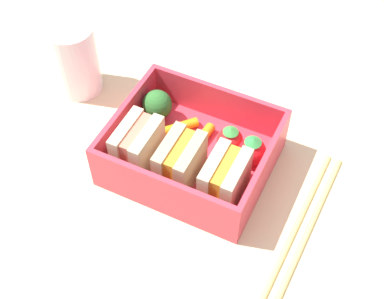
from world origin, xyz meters
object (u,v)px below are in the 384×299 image
at_px(carrot_stick_far_left, 178,127).
at_px(drinking_glass, 75,59).
at_px(sandwich_center, 138,145).
at_px(chopstick_pair, 303,227).
at_px(broccoli_floret, 157,105).
at_px(carrot_stick_left, 200,139).
at_px(strawberry_far_left, 252,151).
at_px(strawberry_left, 230,140).
at_px(sandwich_center_left, 180,162).
at_px(sandwich_left, 225,179).

relative_size(carrot_stick_far_left, drinking_glass, 0.52).
xyz_separation_m(sandwich_center, chopstick_pair, (-0.19, -0.00, -0.04)).
height_order(sandwich_center, broccoli_floret, sandwich_center).
bearing_deg(carrot_stick_left, strawberry_far_left, -179.42).
bearing_deg(drinking_glass, sandwich_center, 149.01).
distance_m(sandwich_center, strawberry_left, 0.10).
distance_m(sandwich_center_left, sandwich_center, 0.05).
distance_m(sandwich_left, broccoli_floret, 0.13).
height_order(sandwich_center, strawberry_far_left, sandwich_center).
xyz_separation_m(sandwich_left, sandwich_center, (0.10, 0.00, 0.00)).
bearing_deg(sandwich_center_left, strawberry_far_left, -138.10).
distance_m(sandwich_center_left, drinking_glass, 0.20).
xyz_separation_m(sandwich_center_left, carrot_stick_left, (0.00, -0.05, -0.02)).
relative_size(strawberry_far_left, carrot_stick_left, 0.84).
height_order(strawberry_left, chopstick_pair, strawberry_left).
bearing_deg(sandwich_left, sandwich_center_left, 0.00).
distance_m(sandwich_left, sandwich_center_left, 0.05).
xyz_separation_m(sandwich_center, drinking_glass, (0.13, -0.08, 0.01)).
distance_m(strawberry_far_left, carrot_stick_left, 0.06).
xyz_separation_m(strawberry_left, drinking_glass, (0.22, -0.02, 0.02)).
bearing_deg(sandwich_center, carrot_stick_far_left, -108.25).
distance_m(strawberry_far_left, carrot_stick_far_left, 0.09).
distance_m(sandwich_center, carrot_stick_left, 0.08).
bearing_deg(drinking_glass, sandwich_center_left, 156.60).
relative_size(chopstick_pair, drinking_glass, 2.20).
bearing_deg(sandwich_left, chopstick_pair, -177.78).
height_order(carrot_stick_far_left, drinking_glass, drinking_glass).
distance_m(carrot_stick_left, broccoli_floret, 0.06).
relative_size(sandwich_left, strawberry_far_left, 1.53).
height_order(carrot_stick_far_left, chopstick_pair, carrot_stick_far_left).
bearing_deg(drinking_glass, strawberry_far_left, 174.13).
height_order(strawberry_left, carrot_stick_left, strawberry_left).
bearing_deg(carrot_stick_left, drinking_glass, -8.05).
bearing_deg(chopstick_pair, strawberry_left, -27.27).
xyz_separation_m(strawberry_far_left, chopstick_pair, (-0.08, 0.05, -0.03)).
xyz_separation_m(broccoli_floret, drinking_glass, (0.12, -0.02, 0.01)).
relative_size(sandwich_left, drinking_glass, 0.62).
bearing_deg(broccoli_floret, drinking_glass, -7.20).
bearing_deg(carrot_stick_left, carrot_stick_far_left, -7.79).
xyz_separation_m(sandwich_center_left, strawberry_left, (-0.03, -0.06, -0.01)).
height_order(sandwich_center, drinking_glass, drinking_glass).
height_order(sandwich_left, carrot_stick_left, sandwich_left).
distance_m(sandwich_center, strawberry_far_left, 0.13).
xyz_separation_m(sandwich_left, strawberry_left, (0.02, -0.06, -0.01)).
xyz_separation_m(strawberry_left, chopstick_pair, (-0.11, 0.06, -0.02)).
height_order(strawberry_far_left, strawberry_left, strawberry_far_left).
height_order(sandwich_left, chopstick_pair, sandwich_left).
height_order(sandwich_center_left, chopstick_pair, sandwich_center_left).
bearing_deg(strawberry_left, sandwich_left, 107.67).
height_order(strawberry_left, broccoli_floret, broccoli_floret).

